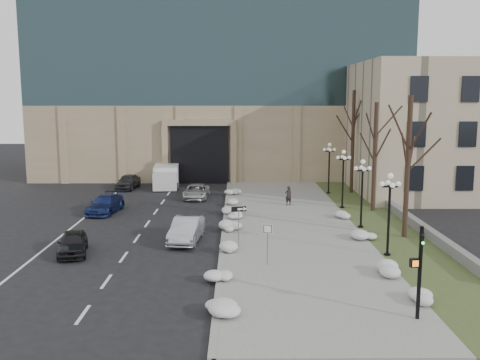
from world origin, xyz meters
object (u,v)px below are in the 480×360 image
Objects in this scene: car_a at (73,243)px; traffic_signal at (419,275)px; car_b at (186,230)px; car_c at (105,204)px; car_e at (128,182)px; lamppost_a at (389,203)px; lamppost_c at (343,171)px; pedestrian at (288,196)px; one_way_sign at (241,214)px; lamppost_d at (329,161)px; keep_sign at (268,236)px; lamppost_b at (362,184)px; box_truck at (167,176)px; car_d at (196,191)px.

car_a is 19.06m from traffic_signal.
car_b is 10.99m from car_c.
lamppost_a reaches higher than car_e.
car_b is 15.28m from lamppost_c.
one_way_sign reaches higher than pedestrian.
lamppost_d is (19.10, -3.16, 2.36)m from car_e.
keep_sign is at bearing 60.66° from pedestrian.
lamppost_d is at bearing 90.00° from lamppost_c.
lamppost_b is 6.50m from lamppost_c.
lamppost_a is at bearing -90.00° from lamppost_b.
one_way_sign is (7.31, -22.20, 1.04)m from box_truck.
car_e is 21.54m from lamppost_c.
lamppost_c reaches higher than box_truck.
car_b is 0.67× the size of box_truck.
pedestrian is 16.00m from keep_sign.
lamppost_c is at bearing 77.63° from keep_sign.
traffic_signal is 0.82× the size of lamppost_a.
one_way_sign reaches higher than car_c.
car_b is 2.92× the size of pedestrian.
car_a is at bearing -106.34° from car_d.
car_c is 19.50m from lamppost_b.
car_d is 20.15m from keep_sign.
lamppost_d is (6.84, 21.29, 1.37)m from keep_sign.
lamppost_a is at bearing -53.31° from car_d.
lamppost_a reaches higher than keep_sign.
keep_sign is at bearing -165.32° from lamppost_a.
lamppost_c reaches higher than car_b.
lamppost_d reaches higher than pedestrian.
lamppost_b is (18.64, -5.20, 2.40)m from car_c.
car_b is 12.23m from lamppost_b.
car_c is at bearing 123.10° from traffic_signal.
traffic_signal reaches higher than car_c.
keep_sign reaches higher than car_e.
box_truck is (3.14, 12.33, 0.36)m from car_c.
lamppost_b reaches higher than car_a.
one_way_sign is 0.53× the size of lamppost_c.
car_d is at bearing 49.31° from car_c.
lamppost_c reaches higher than pedestrian.
car_e is 1.81× the size of keep_sign.
box_truck is at bearing -61.70° from pedestrian.
car_c is 1.05× the size of car_d.
one_way_sign reaches higher than keep_sign.
pedestrian is (7.81, -3.67, 0.29)m from car_d.
one_way_sign reaches higher than car_a.
keep_sign is 0.49× the size of lamppost_c.
car_a is 17.97m from car_d.
box_truck is (2.31, 23.39, 0.38)m from car_a.
one_way_sign is 13.89m from lamppost_c.
car_c is 1.85× the size of one_way_sign.
keep_sign is (1.35, -3.62, -0.37)m from one_way_sign.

